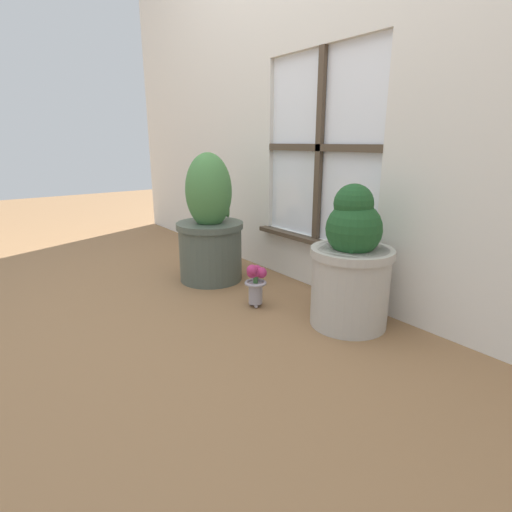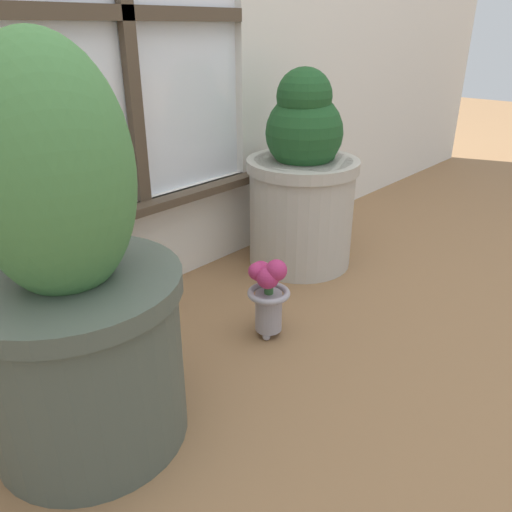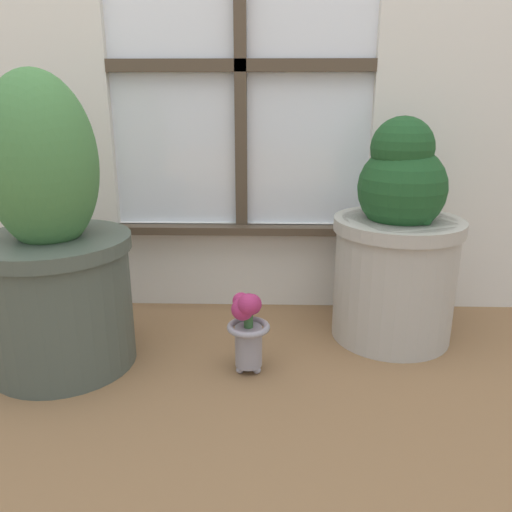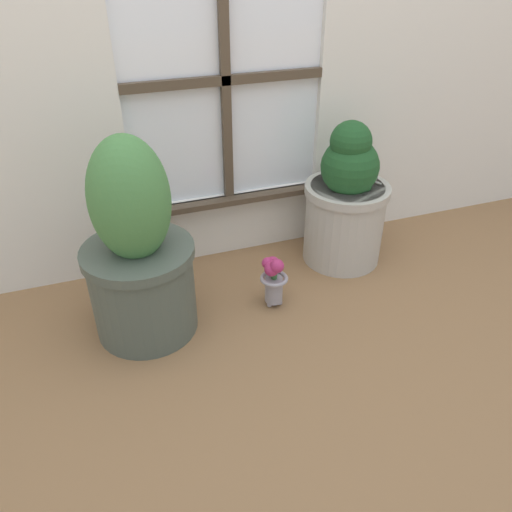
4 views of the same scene
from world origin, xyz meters
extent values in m
plane|color=olive|center=(0.00, 0.00, 0.00)|extent=(10.00, 10.00, 0.00)
cube|color=silver|center=(-1.30, 0.57, 1.25)|extent=(1.81, 0.05, 2.50)
cube|color=silver|center=(0.00, 0.57, 0.14)|extent=(0.79, 0.05, 0.28)
cube|color=white|center=(0.00, 0.58, 0.75)|extent=(0.79, 0.02, 0.95)
cube|color=#4C3D2D|center=(0.00, 0.55, 0.75)|extent=(0.04, 0.02, 0.95)
cube|color=#4C3D2D|center=(0.00, 0.55, 0.75)|extent=(0.79, 0.02, 0.04)
cube|color=#4C3D2D|center=(0.00, 0.52, 0.26)|extent=(0.85, 0.06, 0.02)
cylinder|color=#4C564C|center=(-0.44, 0.15, 0.17)|extent=(0.36, 0.36, 0.34)
cylinder|color=#4C564C|center=(-0.44, 0.15, 0.32)|extent=(0.38, 0.38, 0.03)
cylinder|color=#38281E|center=(-0.44, 0.15, 0.33)|extent=(0.33, 0.33, 0.01)
ellipsoid|color=#477F42|center=(-0.44, 0.15, 0.52)|extent=(0.26, 0.26, 0.42)
ellipsoid|color=#477F42|center=(-0.37, 0.22, 0.43)|extent=(0.14, 0.14, 0.18)
cylinder|color=#B7B2A8|center=(0.44, 0.33, 0.17)|extent=(0.33, 0.33, 0.35)
cylinder|color=#B7B2A8|center=(0.44, 0.33, 0.33)|extent=(0.35, 0.35, 0.03)
cylinder|color=#38281E|center=(0.44, 0.33, 0.34)|extent=(0.30, 0.30, 0.01)
sphere|color=#1E4C23|center=(0.44, 0.33, 0.43)|extent=(0.23, 0.23, 0.23)
sphere|color=#1E4C23|center=(0.43, 0.33, 0.53)|extent=(0.16, 0.16, 0.16)
ellipsoid|color=#1E4C23|center=(0.44, 0.26, 0.42)|extent=(0.17, 0.03, 0.18)
sphere|color=#99939E|center=(0.04, 0.14, 0.01)|extent=(0.02, 0.02, 0.02)
sphere|color=#99939E|center=(0.02, 0.10, 0.01)|extent=(0.02, 0.02, 0.02)
sphere|color=#99939E|center=(0.06, 0.10, 0.01)|extent=(0.02, 0.02, 0.02)
cylinder|color=#99939E|center=(0.04, 0.12, 0.07)|extent=(0.07, 0.07, 0.10)
torus|color=#99939E|center=(0.04, 0.12, 0.12)|extent=(0.11, 0.11, 0.02)
cylinder|color=#386633|center=(0.04, 0.12, 0.15)|extent=(0.02, 0.02, 0.06)
sphere|color=#B22D66|center=(0.04, 0.12, 0.17)|extent=(0.04, 0.04, 0.04)
sphere|color=#B22D66|center=(0.04, 0.15, 0.17)|extent=(0.05, 0.05, 0.05)
sphere|color=#B22D66|center=(0.02, 0.14, 0.18)|extent=(0.04, 0.04, 0.04)
sphere|color=#B22D66|center=(0.03, 0.11, 0.17)|extent=(0.06, 0.06, 0.06)
sphere|color=#B22D66|center=(0.04, 0.10, 0.19)|extent=(0.05, 0.05, 0.05)
camera|label=1|loc=(1.50, -0.97, 0.78)|focal=28.00mm
camera|label=2|loc=(-0.78, -0.59, 0.72)|focal=35.00mm
camera|label=3|loc=(0.09, -1.00, 0.66)|focal=35.00mm
camera|label=4|loc=(-0.54, -1.30, 1.21)|focal=35.00mm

